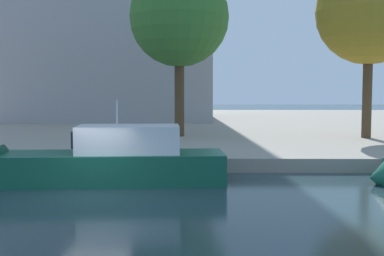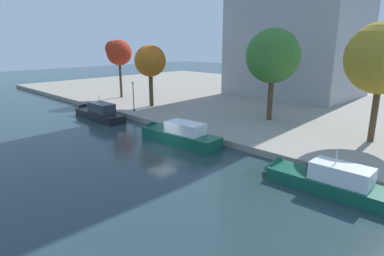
# 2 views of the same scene
# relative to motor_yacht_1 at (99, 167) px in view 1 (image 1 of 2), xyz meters

# --- Properties ---
(ground_plane) EXTENTS (220.00, 220.00, 0.00)m
(ground_plane) POSITION_rel_motor_yacht_1_xyz_m (0.28, -2.41, -0.67)
(ground_plane) COLOR #23383D
(dock_promenade) EXTENTS (120.00, 55.00, 0.68)m
(dock_promenade) POSITION_rel_motor_yacht_1_xyz_m (0.28, 30.11, -0.33)
(dock_promenade) COLOR gray
(dock_promenade) RESTS_ON ground_plane
(motor_yacht_1) EXTENTS (10.62, 3.35, 4.40)m
(motor_yacht_1) POSITION_rel_motor_yacht_1_xyz_m (0.00, 0.00, 0.00)
(motor_yacht_1) COLOR #14513D
(motor_yacht_1) RESTS_ON ground_plane
(tree_2) EXTENTS (7.04, 7.04, 11.95)m
(tree_2) POSITION_rel_motor_yacht_1_xyz_m (15.68, 12.78, 8.39)
(tree_2) COLOR #4C3823
(tree_2) RESTS_ON dock_promenade
(tree_3) EXTENTS (6.85, 6.85, 11.66)m
(tree_3) POSITION_rel_motor_yacht_1_xyz_m (3.04, 13.79, 8.26)
(tree_3) COLOR #4C3823
(tree_3) RESTS_ON dock_promenade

